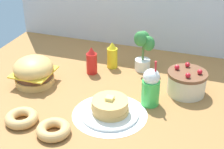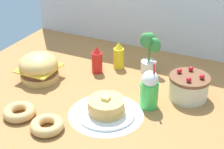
# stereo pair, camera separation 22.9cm
# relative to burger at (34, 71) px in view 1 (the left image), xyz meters

# --- Properties ---
(ground_plane) EXTENTS (2.41, 2.00, 0.02)m
(ground_plane) POSITION_rel_burger_xyz_m (0.58, -0.09, -0.11)
(ground_plane) COLOR #9E6B38
(doily_mat) EXTENTS (0.49, 0.49, 0.00)m
(doily_mat) POSITION_rel_burger_xyz_m (0.66, -0.20, -0.10)
(doily_mat) COLOR white
(doily_mat) RESTS_ON ground_plane
(burger) EXTENTS (0.29, 0.29, 0.21)m
(burger) POSITION_rel_burger_xyz_m (0.00, 0.00, 0.00)
(burger) COLOR #DBA859
(burger) RESTS_ON ground_plane
(pancake_stack) EXTENTS (0.38, 0.38, 0.13)m
(pancake_stack) POSITION_rel_burger_xyz_m (0.67, -0.20, -0.05)
(pancake_stack) COLOR white
(pancake_stack) RESTS_ON doily_mat
(layer_cake) EXTENTS (0.28, 0.28, 0.20)m
(layer_cake) POSITION_rel_burger_xyz_m (1.09, 0.23, -0.02)
(layer_cake) COLOR beige
(layer_cake) RESTS_ON ground_plane
(ketchup_bottle) EXTENTS (0.08, 0.08, 0.22)m
(ketchup_bottle) POSITION_rel_burger_xyz_m (0.34, 0.29, 0.00)
(ketchup_bottle) COLOR red
(ketchup_bottle) RESTS_ON ground_plane
(mustard_bottle) EXTENTS (0.08, 0.08, 0.22)m
(mustard_bottle) POSITION_rel_burger_xyz_m (0.46, 0.43, 0.00)
(mustard_bottle) COLOR yellow
(mustard_bottle) RESTS_ON ground_plane
(cream_soda_cup) EXTENTS (0.12, 0.12, 0.33)m
(cream_soda_cup) POSITION_rel_burger_xyz_m (0.88, 0.01, 0.03)
(cream_soda_cup) COLOR green
(cream_soda_cup) RESTS_ON ground_plane
(donut_pink_glaze) EXTENTS (0.21, 0.21, 0.06)m
(donut_pink_glaze) POSITION_rel_burger_xyz_m (0.17, -0.46, -0.07)
(donut_pink_glaze) COLOR tan
(donut_pink_glaze) RESTS_ON ground_plane
(donut_chocolate) EXTENTS (0.21, 0.21, 0.06)m
(donut_chocolate) POSITION_rel_burger_xyz_m (0.41, -0.49, -0.07)
(donut_chocolate) COLOR tan
(donut_chocolate) RESTS_ON ground_plane
(potted_plant) EXTENTS (0.16, 0.14, 0.34)m
(potted_plant) POSITION_rel_burger_xyz_m (0.71, 0.47, 0.08)
(potted_plant) COLOR white
(potted_plant) RESTS_ON ground_plane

